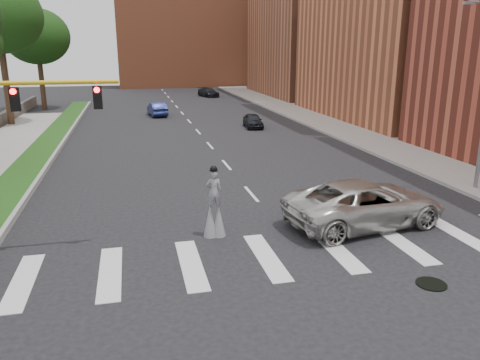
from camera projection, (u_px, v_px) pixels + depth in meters
ground_plane at (313, 266)px, 15.26m from camera, size 160.00×160.00×0.00m
grass_median at (41, 152)px, 31.43m from camera, size 2.00×60.00×0.25m
median_curb at (58, 151)px, 31.66m from camera, size 0.20×60.00×0.28m
sidewalk_right at (340, 127)px, 41.40m from camera, size 5.00×90.00×0.18m
manhole at (431, 284)px, 14.04m from camera, size 0.90×0.90×0.04m
building_far at (319, 25)px, 67.95m from camera, size 16.00×22.00×20.00m
building_backdrop at (189, 36)px, 87.19m from camera, size 26.00×14.00×18.00m
stilt_performer at (214, 210)px, 17.40m from camera, size 0.84×0.55×2.75m
suv_crossing at (365, 203)px, 18.56m from camera, size 6.89×3.94×1.81m
car_near at (253, 121)px, 41.52m from camera, size 1.72×3.71×1.23m
car_mid at (157, 109)px, 48.70m from camera, size 1.99×4.44×1.42m
car_far at (208, 92)px, 67.78m from camera, size 3.02×4.75×1.28m
tree_5 at (37, 37)px, 51.77m from camera, size 7.15×7.15×11.11m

